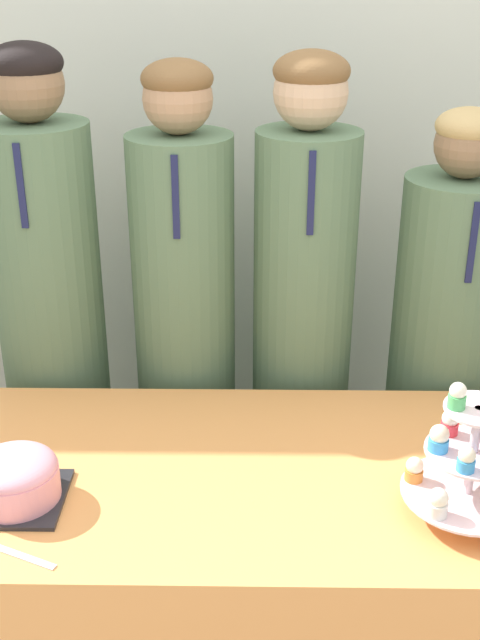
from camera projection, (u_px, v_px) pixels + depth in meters
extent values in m
cube|color=silver|center=(238.00, 110.00, 2.61)|extent=(9.00, 0.06, 2.70)
cube|color=#EF9951|center=(232.00, 586.00, 2.03)|extent=(1.70, 0.76, 0.71)
cube|color=#232328|center=(18.00, 498.00, 1.78)|extent=(0.21, 0.21, 0.01)
cylinder|color=pink|center=(15.00, 483.00, 1.76)|extent=(0.19, 0.19, 0.07)
ellipsoid|color=pink|center=(13.00, 468.00, 1.74)|extent=(0.19, 0.19, 0.07)
cube|color=silver|center=(19.00, 555.00, 1.62)|extent=(0.17, 0.09, 0.00)
cylinder|color=silver|center=(472.00, 461.00, 1.69)|extent=(0.02, 0.02, 0.26)
cylinder|color=silver|center=(467.00, 493.00, 1.72)|extent=(0.28, 0.28, 0.01)
cylinder|color=silver|center=(473.00, 452.00, 1.68)|extent=(0.20, 0.20, 0.01)
cylinder|color=silver|center=(479.00, 409.00, 1.63)|extent=(0.15, 0.15, 0.01)
cylinder|color=yellow|center=(447.00, 456.00, 1.82)|extent=(0.04, 0.04, 0.03)
sphere|color=#F4E5C6|center=(448.00, 446.00, 1.81)|extent=(0.04, 0.04, 0.04)
cylinder|color=orange|center=(414.00, 475.00, 1.76)|extent=(0.04, 0.04, 0.03)
sphere|color=#F4E5C6|center=(415.00, 465.00, 1.75)|extent=(0.04, 0.04, 0.04)
cylinder|color=white|center=(437.00, 509.00, 1.64)|extent=(0.04, 0.04, 0.03)
sphere|color=white|center=(438.00, 498.00, 1.63)|extent=(0.04, 0.04, 0.04)
cylinder|color=#E5333D|center=(449.00, 428.00, 1.73)|extent=(0.04, 0.04, 0.03)
sphere|color=white|center=(450.00, 418.00, 1.72)|extent=(0.04, 0.04, 0.04)
cylinder|color=#3893DB|center=(438.00, 444.00, 1.67)|extent=(0.04, 0.04, 0.03)
sphere|color=#F4E5C6|center=(440.00, 434.00, 1.66)|extent=(0.04, 0.04, 0.04)
cylinder|color=#3893DB|center=(466.00, 465.00, 1.61)|extent=(0.04, 0.04, 0.03)
sphere|color=#F4E5C6|center=(467.00, 455.00, 1.60)|extent=(0.04, 0.04, 0.04)
cylinder|color=#4CB766|center=(457.00, 401.00, 1.63)|extent=(0.04, 0.04, 0.03)
sphere|color=white|center=(458.00, 391.00, 1.62)|extent=(0.04, 0.04, 0.04)
cylinder|color=#567556|center=(56.00, 359.00, 2.41)|extent=(0.31, 0.31, 1.41)
sphere|color=#8E6B4C|center=(26.00, 84.00, 2.08)|extent=(0.20, 0.20, 0.20)
ellipsoid|color=black|center=(24.00, 63.00, 2.05)|extent=(0.20, 0.20, 0.11)
cube|color=#191E47|center=(21.00, 187.00, 2.03)|extent=(0.02, 0.01, 0.22)
cylinder|color=#567556|center=(186.00, 364.00, 2.42)|extent=(0.29, 0.29, 1.38)
sphere|color=tan|center=(178.00, 99.00, 2.09)|extent=(0.19, 0.19, 0.19)
ellipsoid|color=brown|center=(177.00, 78.00, 2.07)|extent=(0.19, 0.19, 0.10)
cube|color=#191E47|center=(176.00, 198.00, 2.05)|extent=(0.02, 0.01, 0.22)
cylinder|color=#567556|center=(301.00, 363.00, 2.41)|extent=(0.29, 0.29, 1.39)
sphere|color=#D6AD89|center=(311.00, 92.00, 2.08)|extent=(0.20, 0.20, 0.20)
ellipsoid|color=brown|center=(312.00, 71.00, 2.05)|extent=(0.20, 0.20, 0.11)
cube|color=#191E47|center=(311.00, 194.00, 2.04)|extent=(0.02, 0.01, 0.22)
cylinder|color=#567556|center=(439.00, 382.00, 2.43)|extent=(0.32, 0.32, 1.26)
sphere|color=#8E6B4C|center=(468.00, 145.00, 2.13)|extent=(0.18, 0.18, 0.18)
ellipsoid|color=tan|center=(470.00, 126.00, 2.11)|extent=(0.18, 0.18, 0.10)
cube|color=#191E47|center=(473.00, 243.00, 2.07)|extent=(0.02, 0.01, 0.22)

